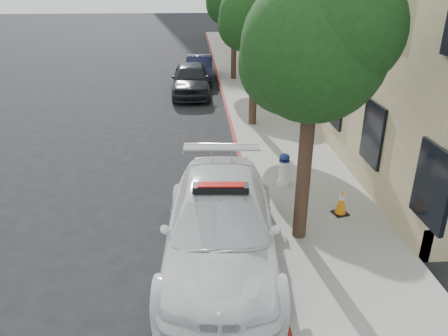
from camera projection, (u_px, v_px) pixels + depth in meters
ground at (173, 203)px, 11.53m from camera, size 120.00×120.00×0.00m
sidewalk at (256, 98)px, 20.84m from camera, size 3.20×50.00×0.15m
curb_strip at (224, 99)px, 20.73m from camera, size 0.12×50.00×0.15m
tree_near at (316, 48)px, 8.14m from camera, size 2.92×2.82×5.62m
tree_mid at (256, 16)px, 15.47m from camera, size 2.77×2.64×5.43m
police_car at (221, 227)px, 8.90m from camera, size 2.70×5.81×1.79m
parked_car_mid at (191, 79)px, 21.45m from camera, size 1.84×4.56×1.55m
parked_car_far at (200, 69)px, 24.26m from camera, size 1.64×4.17×1.35m
fire_hydrant at (284, 170)px, 12.01m from camera, size 0.38×0.35×0.92m
traffic_cone at (341, 202)px, 10.57m from camera, size 0.42×0.42×0.66m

